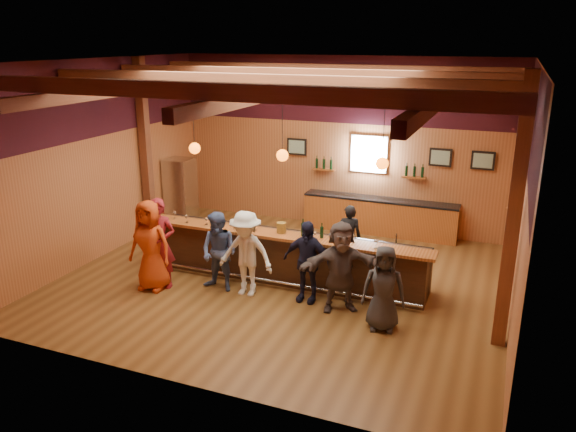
{
  "coord_description": "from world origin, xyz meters",
  "views": [
    {
      "loc": [
        4.17,
        -10.11,
        4.94
      ],
      "look_at": [
        0.0,
        0.3,
        1.35
      ],
      "focal_mm": 35.0,
      "sensor_mm": 36.0,
      "label": 1
    }
  ],
  "objects_px": {
    "back_bar_cabinet": "(379,216)",
    "customer_redvest": "(160,244)",
    "customer_denim": "(219,252)",
    "bartender": "(349,237)",
    "stainless_fridge": "(181,191)",
    "customer_navy": "(307,261)",
    "bottle_a": "(303,229)",
    "bar_counter": "(286,255)",
    "ice_bucket": "(281,228)",
    "customer_brown": "(341,267)",
    "customer_white": "(246,254)",
    "customer_dark": "(384,288)",
    "customer_orange": "(150,245)"
  },
  "relations": [
    {
      "from": "customer_orange",
      "to": "customer_redvest",
      "type": "distance_m",
      "value": 0.19
    },
    {
      "from": "customer_white",
      "to": "ice_bucket",
      "type": "relative_size",
      "value": 8.16
    },
    {
      "from": "back_bar_cabinet",
      "to": "customer_white",
      "type": "relative_size",
      "value": 2.3
    },
    {
      "from": "customer_denim",
      "to": "bartender",
      "type": "xyz_separation_m",
      "value": [
        2.12,
        2.04,
        -0.08
      ]
    },
    {
      "from": "stainless_fridge",
      "to": "bartender",
      "type": "bearing_deg",
      "value": -15.5
    },
    {
      "from": "customer_denim",
      "to": "customer_dark",
      "type": "bearing_deg",
      "value": 0.7
    },
    {
      "from": "ice_bucket",
      "to": "customer_dark",
      "type": "bearing_deg",
      "value": -25.8
    },
    {
      "from": "back_bar_cabinet",
      "to": "customer_redvest",
      "type": "relative_size",
      "value": 2.13
    },
    {
      "from": "customer_white",
      "to": "stainless_fridge",
      "type": "bearing_deg",
      "value": 135.97
    },
    {
      "from": "bar_counter",
      "to": "customer_navy",
      "type": "relative_size",
      "value": 3.85
    },
    {
      "from": "stainless_fridge",
      "to": "customer_navy",
      "type": "xyz_separation_m",
      "value": [
        4.88,
        -3.29,
        -0.08
      ]
    },
    {
      "from": "customer_orange",
      "to": "customer_redvest",
      "type": "height_order",
      "value": "same"
    },
    {
      "from": "back_bar_cabinet",
      "to": "customer_denim",
      "type": "xyz_separation_m",
      "value": [
        -2.22,
        -4.6,
        0.35
      ]
    },
    {
      "from": "stainless_fridge",
      "to": "customer_brown",
      "type": "height_order",
      "value": "stainless_fridge"
    },
    {
      "from": "customer_white",
      "to": "customer_dark",
      "type": "xyz_separation_m",
      "value": [
        2.83,
        -0.37,
        -0.1
      ]
    },
    {
      "from": "customer_brown",
      "to": "bottle_a",
      "type": "bearing_deg",
      "value": 116.06
    },
    {
      "from": "customer_dark",
      "to": "ice_bucket",
      "type": "relative_size",
      "value": 7.27
    },
    {
      "from": "stainless_fridge",
      "to": "customer_white",
      "type": "height_order",
      "value": "stainless_fridge"
    },
    {
      "from": "bar_counter",
      "to": "ice_bucket",
      "type": "height_order",
      "value": "ice_bucket"
    },
    {
      "from": "back_bar_cabinet",
      "to": "bottle_a",
      "type": "bearing_deg",
      "value": -100.63
    },
    {
      "from": "bar_counter",
      "to": "stainless_fridge",
      "type": "distance_m",
      "value": 4.81
    },
    {
      "from": "customer_denim",
      "to": "back_bar_cabinet",
      "type": "bearing_deg",
      "value": 71.04
    },
    {
      "from": "stainless_fridge",
      "to": "customer_denim",
      "type": "bearing_deg",
      "value": -48.48
    },
    {
      "from": "customer_orange",
      "to": "customer_white",
      "type": "bearing_deg",
      "value": 11.61
    },
    {
      "from": "back_bar_cabinet",
      "to": "customer_navy",
      "type": "xyz_separation_m",
      "value": [
        -0.42,
        -4.41,
        0.34
      ]
    },
    {
      "from": "customer_orange",
      "to": "customer_brown",
      "type": "height_order",
      "value": "customer_orange"
    },
    {
      "from": "customer_white",
      "to": "bartender",
      "type": "relative_size",
      "value": 1.18
    },
    {
      "from": "customer_brown",
      "to": "customer_orange",
      "type": "bearing_deg",
      "value": 158.99
    },
    {
      "from": "stainless_fridge",
      "to": "customer_brown",
      "type": "distance_m",
      "value": 6.57
    },
    {
      "from": "stainless_fridge",
      "to": "bottle_a",
      "type": "bearing_deg",
      "value": -30.46
    },
    {
      "from": "bartender",
      "to": "bar_counter",
      "type": "bearing_deg",
      "value": 29.22
    },
    {
      "from": "stainless_fridge",
      "to": "customer_white",
      "type": "bearing_deg",
      "value": -43.39
    },
    {
      "from": "bartender",
      "to": "bottle_a",
      "type": "distance_m",
      "value": 1.49
    },
    {
      "from": "bar_counter",
      "to": "customer_denim",
      "type": "bearing_deg",
      "value": -135.08
    },
    {
      "from": "customer_redvest",
      "to": "customer_navy",
      "type": "bearing_deg",
      "value": -0.95
    },
    {
      "from": "customer_orange",
      "to": "customer_brown",
      "type": "relative_size",
      "value": 1.08
    },
    {
      "from": "customer_redvest",
      "to": "bottle_a",
      "type": "distance_m",
      "value": 2.93
    },
    {
      "from": "bar_counter",
      "to": "customer_orange",
      "type": "xyz_separation_m",
      "value": [
        -2.35,
        -1.48,
        0.42
      ]
    },
    {
      "from": "customer_brown",
      "to": "bartender",
      "type": "distance_m",
      "value": 2.03
    },
    {
      "from": "back_bar_cabinet",
      "to": "bottle_a",
      "type": "height_order",
      "value": "bottle_a"
    },
    {
      "from": "customer_navy",
      "to": "customer_brown",
      "type": "xyz_separation_m",
      "value": [
        0.72,
        -0.13,
        0.05
      ]
    },
    {
      "from": "customer_redvest",
      "to": "bartender",
      "type": "xyz_separation_m",
      "value": [
        3.31,
        2.35,
        -0.2
      ]
    },
    {
      "from": "back_bar_cabinet",
      "to": "customer_redvest",
      "type": "distance_m",
      "value": 6.0
    },
    {
      "from": "customer_denim",
      "to": "customer_white",
      "type": "xyz_separation_m",
      "value": [
        0.6,
        0.0,
        0.05
      ]
    },
    {
      "from": "customer_brown",
      "to": "ice_bucket",
      "type": "relative_size",
      "value": 8.18
    },
    {
      "from": "customer_brown",
      "to": "customer_dark",
      "type": "bearing_deg",
      "value": -53.72
    },
    {
      "from": "bartender",
      "to": "customer_denim",
      "type": "bearing_deg",
      "value": 30.19
    },
    {
      "from": "customer_white",
      "to": "bartender",
      "type": "distance_m",
      "value": 2.55
    },
    {
      "from": "stainless_fridge",
      "to": "customer_redvest",
      "type": "relative_size",
      "value": 0.96
    },
    {
      "from": "customer_brown",
      "to": "stainless_fridge",
      "type": "bearing_deg",
      "value": 120.06
    }
  ]
}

